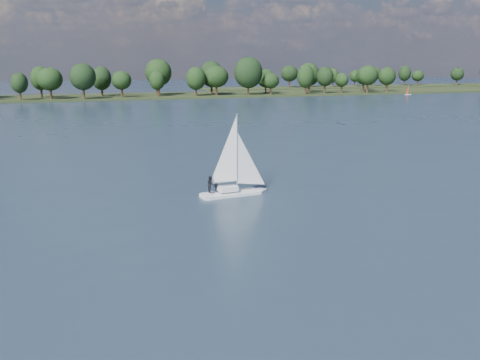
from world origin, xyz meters
name	(u,v)px	position (x,y,z in m)	size (l,w,h in m)	color
ground	(189,127)	(0.00, 100.00, 0.00)	(700.00, 700.00, 0.00)	#233342
far_shore	(119,97)	(0.00, 212.00, 0.00)	(660.00, 40.00, 1.50)	black
far_shore_back	(379,87)	(160.00, 260.00, 0.00)	(220.00, 30.00, 1.40)	black
sailboat	(231,172)	(-12.02, 37.69, 2.52)	(7.02, 2.61, 9.03)	silver
dinghy_orange	(408,92)	(124.48, 186.66, 1.04)	(2.86, 1.39, 4.41)	white
treeline	(116,78)	(-1.03, 207.91, 8.06)	(562.31, 73.76, 18.69)	black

